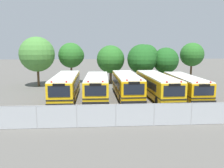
# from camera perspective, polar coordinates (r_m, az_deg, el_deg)

# --- Properties ---
(ground_plane) EXTENTS (160.00, 160.00, 0.00)m
(ground_plane) POSITION_cam_1_polar(r_m,az_deg,el_deg) (26.21, 3.75, -3.41)
(ground_plane) COLOR #595651
(school_bus_0) EXTENTS (2.57, 10.38, 2.78)m
(school_bus_0) POSITION_cam_1_polar(r_m,az_deg,el_deg) (25.87, -11.56, -0.45)
(school_bus_0) COLOR yellow
(school_bus_0) RESTS_ON ground_plane
(school_bus_1) EXTENTS (2.78, 9.30, 2.70)m
(school_bus_1) POSITION_cam_1_polar(r_m,az_deg,el_deg) (25.51, -3.86, -0.52)
(school_bus_1) COLOR yellow
(school_bus_1) RESTS_ON ground_plane
(school_bus_2) EXTENTS (2.63, 9.71, 2.79)m
(school_bus_2) POSITION_cam_1_polar(r_m,az_deg,el_deg) (26.05, 3.72, -0.20)
(school_bus_2) COLOR #EAA80C
(school_bus_2) RESTS_ON ground_plane
(school_bus_3) EXTENTS (2.86, 11.30, 2.71)m
(school_bus_3) POSITION_cam_1_polar(r_m,az_deg,el_deg) (26.67, 11.22, -0.21)
(school_bus_3) COLOR yellow
(school_bus_3) RESTS_ON ground_plane
(school_bus_4) EXTENTS (2.63, 10.04, 2.54)m
(school_bus_4) POSITION_cam_1_polar(r_m,az_deg,el_deg) (27.74, 17.96, -0.31)
(school_bus_4) COLOR #EAA80C
(school_bus_4) RESTS_ON ground_plane
(tree_0) EXTENTS (5.04, 5.04, 7.23)m
(tree_0) POSITION_cam_1_polar(r_m,az_deg,el_deg) (34.64, -18.63, 7.26)
(tree_0) COLOR #4C3823
(tree_0) RESTS_ON ground_plane
(tree_1) EXTENTS (4.01, 3.90, 6.42)m
(tree_1) POSITION_cam_1_polar(r_m,az_deg,el_deg) (36.02, -10.07, 7.14)
(tree_1) COLOR #4C3823
(tree_1) RESTS_ON ground_plane
(tree_2) EXTENTS (4.35, 4.35, 6.03)m
(tree_2) POSITION_cam_1_polar(r_m,az_deg,el_deg) (35.47, -0.45, 6.30)
(tree_2) COLOR #4C3823
(tree_2) RESTS_ON ground_plane
(tree_3) EXTENTS (4.69, 4.50, 6.19)m
(tree_3) POSITION_cam_1_polar(r_m,az_deg,el_deg) (34.74, 7.94, 6.50)
(tree_3) COLOR #4C3823
(tree_3) RESTS_ON ground_plane
(tree_4) EXTENTS (3.96, 3.96, 5.68)m
(tree_4) POSITION_cam_1_polar(r_m,az_deg,el_deg) (35.88, 13.27, 5.73)
(tree_4) COLOR #4C3823
(tree_4) RESTS_ON ground_plane
(tree_5) EXTENTS (3.81, 3.81, 6.44)m
(tree_5) POSITION_cam_1_polar(r_m,az_deg,el_deg) (39.15, 19.55, 7.10)
(tree_5) COLOR #4C3823
(tree_5) RESTS_ON ground_plane
(chainlink_fence) EXTENTS (19.96, 0.07, 1.72)m
(chainlink_fence) POSITION_cam_1_polar(r_m,az_deg,el_deg) (16.80, 5.87, -7.69)
(chainlink_fence) COLOR #9EA0A3
(chainlink_fence) RESTS_ON ground_plane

